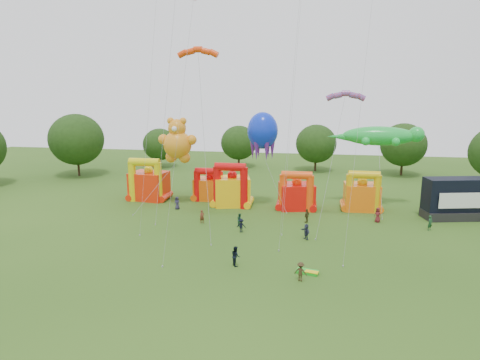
% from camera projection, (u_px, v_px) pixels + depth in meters
% --- Properties ---
extents(ground, '(160.00, 160.00, 0.00)m').
position_uv_depth(ground, '(223.00, 292.00, 35.90)').
color(ground, '#294C15').
rests_on(ground, ground).
extents(tree_ring, '(124.36, 126.47, 12.07)m').
position_uv_depth(tree_ring, '(210.00, 218.00, 35.38)').
color(tree_ring, '#352314').
rests_on(tree_ring, ground).
extents(bouncy_castle_0, '(5.75, 4.87, 6.64)m').
position_uv_depth(bouncy_castle_0, '(148.00, 183.00, 65.37)').
color(bouncy_castle_0, red).
rests_on(bouncy_castle_0, ground).
extents(bouncy_castle_1, '(4.86, 4.07, 5.17)m').
position_uv_depth(bouncy_castle_1, '(210.00, 187.00, 65.31)').
color(bouncy_castle_1, '#E1570C').
rests_on(bouncy_castle_1, ground).
extents(bouncy_castle_2, '(5.75, 5.02, 6.52)m').
position_uv_depth(bouncy_castle_2, '(232.00, 189.00, 61.93)').
color(bouncy_castle_2, yellow).
rests_on(bouncy_castle_2, ground).
extents(bouncy_castle_3, '(5.45, 4.73, 5.66)m').
position_uv_depth(bouncy_castle_3, '(297.00, 194.00, 60.28)').
color(bouncy_castle_3, red).
rests_on(bouncy_castle_3, ground).
extents(bouncy_castle_4, '(4.85, 3.95, 5.81)m').
position_uv_depth(bouncy_castle_4, '(362.00, 195.00, 59.73)').
color(bouncy_castle_4, orange).
rests_on(bouncy_castle_4, ground).
extents(stage_trailer, '(9.04, 4.95, 5.43)m').
position_uv_depth(stage_trailer, '(457.00, 199.00, 55.81)').
color(stage_trailer, black).
rests_on(stage_trailer, ground).
extents(teddy_bear_kite, '(7.34, 8.90, 12.83)m').
position_uv_depth(teddy_bear_kite, '(163.00, 172.00, 60.34)').
color(teddy_bear_kite, orange).
rests_on(teddy_bear_kite, ground).
extents(gecko_kite, '(13.34, 9.64, 11.65)m').
position_uv_depth(gecko_kite, '(379.00, 141.00, 60.38)').
color(gecko_kite, green).
rests_on(gecko_kite, ground).
extents(octopus_kite, '(6.06, 5.55, 13.64)m').
position_uv_depth(octopus_kite, '(268.00, 158.00, 59.86)').
color(octopus_kite, '#0E2BD5').
rests_on(octopus_kite, ground).
extents(parafoil_kites, '(25.21, 12.71, 32.10)m').
position_uv_depth(parafoil_kites, '(229.00, 132.00, 50.24)').
color(parafoil_kites, '#F13B0B').
rests_on(parafoil_kites, ground).
extents(diamond_kites, '(25.30, 17.56, 40.42)m').
position_uv_depth(diamond_kites, '(254.00, 86.00, 45.01)').
color(diamond_kites, red).
rests_on(diamond_kites, ground).
extents(folded_kite_bundle, '(2.18, 1.47, 0.31)m').
position_uv_depth(folded_kite_bundle, '(308.00, 272.00, 39.54)').
color(folded_kite_bundle, green).
rests_on(folded_kite_bundle, ground).
extents(spectator_0, '(1.02, 0.81, 1.84)m').
position_uv_depth(spectator_0, '(177.00, 203.00, 60.33)').
color(spectator_0, '#2B2640').
rests_on(spectator_0, ground).
extents(spectator_1, '(0.74, 0.68, 1.70)m').
position_uv_depth(spectator_1, '(202.00, 217.00, 54.09)').
color(spectator_1, maroon).
rests_on(spectator_1, ground).
extents(spectator_2, '(0.90, 0.99, 1.65)m').
position_uv_depth(spectator_2, '(240.00, 220.00, 52.90)').
color(spectator_2, '#19402B').
rests_on(spectator_2, ground).
extents(spectator_3, '(1.09, 0.64, 1.66)m').
position_uv_depth(spectator_3, '(241.00, 226.00, 50.68)').
color(spectator_3, black).
rests_on(spectator_3, ground).
extents(spectator_4, '(0.90, 1.14, 1.81)m').
position_uv_depth(spectator_4, '(307.00, 216.00, 54.33)').
color(spectator_4, '#3E3919').
rests_on(spectator_4, ground).
extents(spectator_5, '(1.33, 1.71, 1.81)m').
position_uv_depth(spectator_5, '(306.00, 232.00, 48.31)').
color(spectator_5, '#292D44').
rests_on(spectator_5, ground).
extents(spectator_6, '(1.12, 1.08, 1.93)m').
position_uv_depth(spectator_6, '(378.00, 215.00, 54.44)').
color(spectator_6, maroon).
rests_on(spectator_6, ground).
extents(spectator_7, '(0.80, 0.76, 1.84)m').
position_uv_depth(spectator_7, '(430.00, 223.00, 51.38)').
color(spectator_7, '#1A4324').
rests_on(spectator_7, ground).
extents(spectator_8, '(1.08, 1.17, 1.94)m').
position_uv_depth(spectator_8, '(236.00, 256.00, 41.12)').
color(spectator_8, black).
rests_on(spectator_8, ground).
extents(spectator_9, '(1.27, 0.94, 1.77)m').
position_uv_depth(spectator_9, '(301.00, 272.00, 37.81)').
color(spectator_9, '#382A16').
rests_on(spectator_9, ground).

